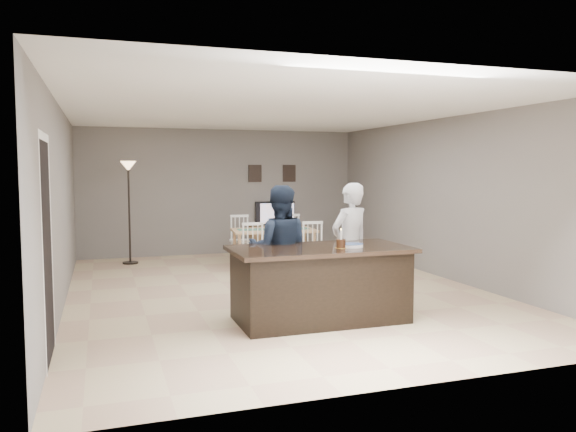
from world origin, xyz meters
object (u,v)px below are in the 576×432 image
object	(u,v)px
tv_console	(277,239)
birthday_cake	(341,243)
television	(276,213)
dining_table	(274,236)
plate_stack	(352,245)
kitchen_island	(320,283)
man	(279,249)
floor_lamp	(129,184)
woman	(350,245)

from	to	relation	value
tv_console	birthday_cake	bearing A→B (deg)	-99.85
television	dining_table	distance (m)	2.03
dining_table	plate_stack	bearing A→B (deg)	-87.00
television	tv_console	bearing A→B (deg)	90.00
kitchen_island	plate_stack	bearing A→B (deg)	-19.19
dining_table	man	bearing A→B (deg)	-99.94
kitchen_island	television	distance (m)	5.78
birthday_cake	floor_lamp	bearing A→B (deg)	112.85
kitchen_island	birthday_cake	bearing A→B (deg)	-36.56
man	dining_table	distance (m)	3.32
woman	birthday_cake	bearing A→B (deg)	38.59
kitchen_island	dining_table	distance (m)	3.78
birthday_cake	dining_table	size ratio (longest dim) A/B	0.12
kitchen_island	television	size ratio (longest dim) A/B	2.35
woman	man	size ratio (longest dim) A/B	1.01
man	dining_table	world-z (taller)	man
television	birthday_cake	distance (m)	5.88
birthday_cake	plate_stack	world-z (taller)	birthday_cake
tv_console	kitchen_island	bearing A→B (deg)	-102.16
tv_console	man	world-z (taller)	man
plate_stack	dining_table	size ratio (longest dim) A/B	0.15
kitchen_island	dining_table	world-z (taller)	dining_table
kitchen_island	floor_lamp	size ratio (longest dim) A/B	1.08
tv_console	television	size ratio (longest dim) A/B	1.31
plate_stack	floor_lamp	bearing A→B (deg)	114.42
plate_stack	floor_lamp	size ratio (longest dim) A/B	0.14
kitchen_island	floor_lamp	world-z (taller)	floor_lamp
woman	birthday_cake	xyz separation A→B (m)	(-0.44, -0.70, 0.13)
tv_console	man	bearing A→B (deg)	-107.10
woman	dining_table	xyz separation A→B (m)	(-0.10, 3.18, -0.23)
dining_table	floor_lamp	world-z (taller)	floor_lamp
woman	floor_lamp	world-z (taller)	floor_lamp
tv_console	dining_table	size ratio (longest dim) A/B	0.64
dining_table	floor_lamp	xyz separation A→B (m)	(-2.53, 1.30, 0.95)
tv_console	television	world-z (taller)	television
woman	floor_lamp	size ratio (longest dim) A/B	0.83
woman	television	bearing A→B (deg)	-115.30
kitchen_island	dining_table	xyz separation A→B (m)	(0.55, 3.73, 0.14)
kitchen_island	man	xyz separation A→B (m)	(-0.34, 0.55, 0.36)
kitchen_island	man	size ratio (longest dim) A/B	1.32
tv_console	television	bearing A→B (deg)	90.00
tv_console	birthday_cake	distance (m)	5.85
kitchen_island	woman	bearing A→B (deg)	40.21
woman	plate_stack	size ratio (longest dim) A/B	6.11
kitchen_island	floor_lamp	distance (m)	5.52
woman	floor_lamp	bearing A→B (deg)	-78.75
tv_console	woman	xyz separation A→B (m)	(-0.55, -5.02, 0.53)
television	man	distance (m)	5.32
tv_console	dining_table	xyz separation A→B (m)	(-0.65, -1.84, 0.30)
man	plate_stack	world-z (taller)	man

